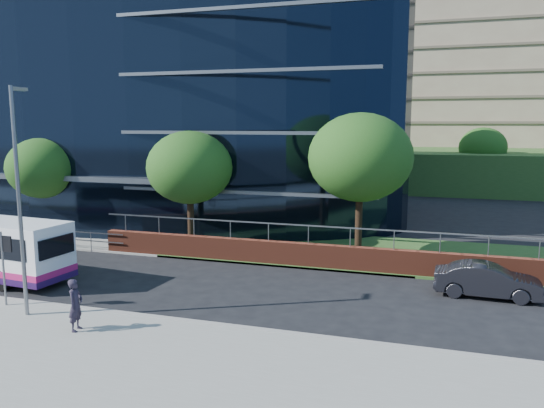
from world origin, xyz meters
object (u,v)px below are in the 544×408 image
(street_sign, at_px, (3,253))
(tree_dist_e, at_px, (483,147))
(tree_far_c, at_px, (190,168))
(tree_far_d, at_px, (360,158))
(streetlight_east, at_px, (19,195))
(tree_far_b, at_px, (43,168))
(pedestrian, at_px, (76,305))
(parked_car, at_px, (488,280))

(street_sign, height_order, tree_dist_e, tree_dist_e)
(tree_far_c, xyz_separation_m, tree_far_d, (9.00, 1.00, 0.65))
(street_sign, relative_size, tree_dist_e, 0.43)
(streetlight_east, bearing_deg, tree_dist_e, 66.89)
(tree_far_b, bearing_deg, tree_far_d, 1.51)
(street_sign, distance_m, pedestrian, 4.47)
(tree_far_d, relative_size, streetlight_east, 0.93)
(tree_far_b, xyz_separation_m, streetlight_east, (9.00, -11.67, 0.23))
(tree_dist_e, xyz_separation_m, streetlight_east, (-18.00, -42.17, -0.10))
(street_sign, xyz_separation_m, pedestrian, (4.13, -1.31, -1.13))
(tree_far_b, bearing_deg, tree_dist_e, 48.48)
(street_sign, distance_m, tree_far_d, 16.61)
(streetlight_east, distance_m, pedestrian, 4.37)
(tree_dist_e, bearing_deg, tree_far_c, -118.74)
(tree_far_c, distance_m, pedestrian, 12.51)
(tree_dist_e, height_order, pedestrian, tree_dist_e)
(street_sign, relative_size, tree_far_b, 0.46)
(tree_far_c, bearing_deg, pedestrian, -82.21)
(street_sign, xyz_separation_m, tree_dist_e, (19.50, 41.59, 2.39))
(street_sign, relative_size, pedestrian, 1.61)
(tree_far_c, height_order, tree_far_d, tree_far_d)
(tree_far_b, relative_size, tree_dist_e, 0.93)
(tree_far_c, xyz_separation_m, streetlight_east, (-1.00, -11.17, -0.10))
(tree_far_d, height_order, pedestrian, tree_far_d)
(tree_far_c, relative_size, streetlight_east, 0.81)
(tree_far_b, distance_m, tree_far_c, 10.02)
(tree_far_c, xyz_separation_m, parked_car, (14.85, -3.75, -3.86))
(streetlight_east, bearing_deg, parked_car, 25.10)
(tree_far_d, bearing_deg, streetlight_east, -129.40)
(streetlight_east, bearing_deg, pedestrian, -15.30)
(street_sign, xyz_separation_m, tree_far_b, (-7.50, 11.09, 2.06))
(tree_far_c, distance_m, tree_dist_e, 35.36)
(streetlight_east, bearing_deg, tree_far_d, 50.60)
(tree_far_d, relative_size, parked_car, 1.81)
(tree_far_b, relative_size, streetlight_east, 0.76)
(parked_car, distance_m, pedestrian, 15.54)
(tree_dist_e, distance_m, streetlight_east, 45.85)
(tree_far_b, distance_m, pedestrian, 17.29)
(tree_dist_e, bearing_deg, streetlight_east, -113.11)
(tree_far_d, bearing_deg, street_sign, -134.78)
(pedestrian, bearing_deg, parked_car, -68.70)
(tree_far_c, bearing_deg, tree_far_b, 177.14)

